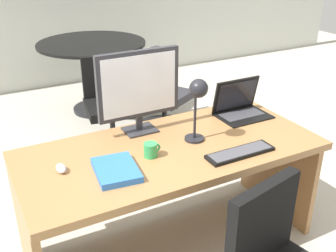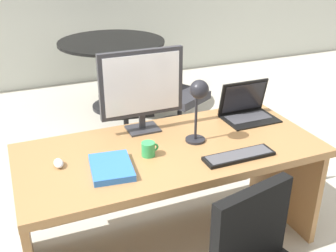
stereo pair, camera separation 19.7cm
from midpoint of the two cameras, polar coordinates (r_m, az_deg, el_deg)
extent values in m
plane|color=#B7B2A3|center=(3.97, -6.73, -2.79)|extent=(12.00, 12.00, 0.00)
cube|color=#9E7042|center=(2.40, 2.73, -3.53)|extent=(1.78, 0.81, 0.05)
cube|color=#9E7042|center=(2.42, -17.03, -14.79)|extent=(0.04, 0.72, 0.68)
cube|color=#9E7042|center=(3.01, 17.81, -6.36)|extent=(0.04, 0.72, 0.68)
cube|color=#9E7042|center=(2.80, -0.08, -6.66)|extent=(1.56, 0.02, 0.48)
cube|color=#2D2D33|center=(2.59, -1.39, -0.44)|extent=(0.20, 0.16, 0.01)
cube|color=#2D2D33|center=(2.58, -1.48, 0.71)|extent=(0.04, 0.02, 0.09)
cube|color=#2D2D33|center=(2.47, -1.46, 5.99)|extent=(0.53, 0.04, 0.42)
cube|color=white|center=(2.46, -1.29, 5.85)|extent=(0.48, 0.00, 0.37)
cube|color=black|center=(2.81, 13.42, 0.94)|extent=(0.35, 0.25, 0.01)
cube|color=#38383D|center=(2.82, 13.22, 1.20)|extent=(0.30, 0.14, 0.00)
cube|color=black|center=(2.84, 12.48, 3.98)|extent=(0.35, 0.06, 0.24)
cube|color=black|center=(2.83, 12.59, 3.90)|extent=(0.31, 0.04, 0.20)
cube|color=black|center=(2.32, 12.36, -4.21)|extent=(0.41, 0.12, 0.02)
cube|color=#47474C|center=(2.32, 12.39, -3.97)|extent=(0.38, 0.10, 0.00)
ellipsoid|color=silver|center=(2.24, -12.74, -5.18)|extent=(0.05, 0.09, 0.04)
cylinder|color=black|center=(2.47, 6.14, -1.97)|extent=(0.12, 0.12, 0.01)
cylinder|color=black|center=(2.40, 6.30, 1.23)|extent=(0.02, 0.02, 0.29)
sphere|color=black|center=(2.31, 6.87, 5.11)|extent=(0.11, 0.11, 0.11)
cube|color=blue|center=(2.16, -5.40, -5.87)|extent=(0.25, 0.31, 0.04)
cylinder|color=green|center=(2.27, -0.33, -3.33)|extent=(0.08, 0.08, 0.08)
torus|color=green|center=(2.29, 0.56, -3.06)|extent=(0.05, 0.01, 0.05)
cube|color=black|center=(1.96, 14.47, -13.89)|extent=(0.44, 0.15, 0.42)
cylinder|color=black|center=(4.84, -6.29, 2.79)|extent=(0.53, 0.53, 0.04)
cylinder|color=black|center=(4.71, -6.51, 7.14)|extent=(0.08, 0.08, 0.73)
cylinder|color=black|center=(4.60, -6.74, 11.65)|extent=(1.18, 1.18, 0.03)
cylinder|color=black|center=(3.98, -4.37, -2.27)|extent=(0.56, 0.56, 0.04)
cylinder|color=black|center=(3.90, -4.46, 0.10)|extent=(0.05, 0.05, 0.32)
cube|color=black|center=(3.82, -4.56, 2.84)|extent=(0.53, 0.53, 0.08)
cube|color=black|center=(3.94, -5.21, 7.25)|extent=(0.44, 0.13, 0.40)
cylinder|color=black|center=(4.28, 2.94, -0.18)|extent=(0.56, 0.56, 0.04)
cylinder|color=black|center=(4.21, 2.99, 1.85)|extent=(0.05, 0.05, 0.29)
cube|color=#2D2D33|center=(4.14, 3.04, 4.21)|extent=(0.63, 0.63, 0.08)
cube|color=#2D2D33|center=(4.18, 0.65, 7.96)|extent=(0.41, 0.27, 0.40)
camera|label=1|loc=(0.10, -87.61, 1.12)|focal=43.31mm
camera|label=2|loc=(0.10, 92.39, -1.12)|focal=43.31mm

